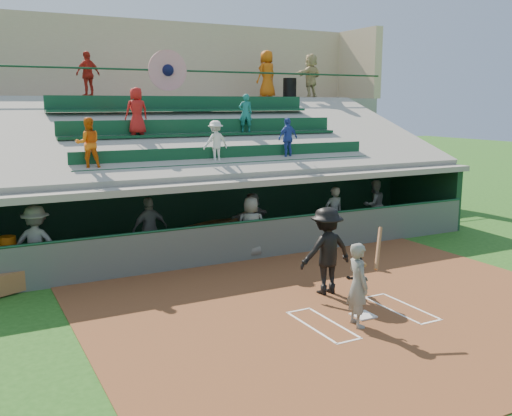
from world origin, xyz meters
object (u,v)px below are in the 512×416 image
catcher (356,279)px  water_cooler (7,245)px  white_table (6,266)px  home_plate (363,315)px  trash_bin (290,88)px  batter_at_plate (358,284)px

catcher → water_cooler: water_cooler is taller
white_table → home_plate: bearing=-42.7°
white_table → trash_bin: (12.41, 7.08, 4.65)m
batter_at_plate → white_table: (-5.96, 6.41, -0.49)m
white_table → trash_bin: bearing=30.6°
catcher → white_table: bearing=-25.2°
water_cooler → home_plate: bearing=-43.6°
batter_at_plate → water_cooler: (-5.90, 6.35, 0.07)m
batter_at_plate → white_table: bearing=132.9°
home_plate → catcher: 1.09m
catcher → trash_bin: (5.56, 12.29, 4.52)m
water_cooler → trash_bin: 14.83m
catcher → trash_bin: 14.23m
white_table → water_cooler: 0.56m
home_plate → white_table: bearing=136.4°
batter_at_plate → trash_bin: (6.45, 13.49, 4.16)m
catcher → water_cooler: bearing=-25.2°
batter_at_plate → catcher: 1.53m
batter_at_plate → trash_bin: bearing=64.5°
water_cooler → trash_bin: bearing=30.0°
home_plate → batter_at_plate: 1.00m
water_cooler → trash_bin: size_ratio=0.47×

